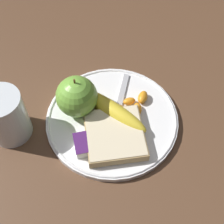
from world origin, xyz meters
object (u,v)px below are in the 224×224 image
(fork, at_px, (117,113))
(juice_glass, at_px, (6,117))
(banana, at_px, (108,109))
(plate, at_px, (112,119))
(jam_packet, at_px, (85,145))
(bread_slice, at_px, (115,135))
(apple, at_px, (77,96))

(fork, bearing_deg, juice_glass, -68.79)
(juice_glass, xyz_separation_m, banana, (-0.01, -0.20, -0.02))
(plate, distance_m, jam_packet, 0.09)
(jam_packet, bearing_deg, plate, -50.24)
(banana, distance_m, jam_packet, 0.09)
(juice_glass, height_order, bread_slice, juice_glass)
(apple, bearing_deg, plate, -120.85)
(bread_slice, bearing_deg, jam_packet, 96.95)
(jam_packet, bearing_deg, apple, -1.98)
(plate, xyz_separation_m, bread_slice, (-0.05, 0.01, 0.02))
(banana, bearing_deg, plate, -148.83)
(apple, distance_m, bread_slice, 0.11)
(bread_slice, relative_size, fork, 0.74)
(juice_glass, height_order, banana, juice_glass)
(apple, bearing_deg, banana, -115.57)
(apple, height_order, bread_slice, apple)
(bread_slice, xyz_separation_m, fork, (0.06, -0.02, -0.01))
(plate, xyz_separation_m, jam_packet, (-0.05, 0.07, 0.01))
(bread_slice, xyz_separation_m, jam_packet, (-0.01, 0.06, -0.00))
(plate, bearing_deg, banana, 31.17)
(plate, relative_size, apple, 2.93)
(jam_packet, bearing_deg, bread_slice, -83.05)
(fork, height_order, jam_packet, jam_packet)
(bread_slice, distance_m, fork, 0.06)
(plate, height_order, apple, apple)
(apple, xyz_separation_m, banana, (-0.03, -0.06, -0.02))
(apple, distance_m, banana, 0.07)
(juice_glass, relative_size, apple, 1.15)
(apple, bearing_deg, jam_packet, 178.02)
(fork, bearing_deg, plate, -34.83)
(plate, xyz_separation_m, juice_glass, (0.02, 0.20, 0.04))
(plate, relative_size, juice_glass, 2.55)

